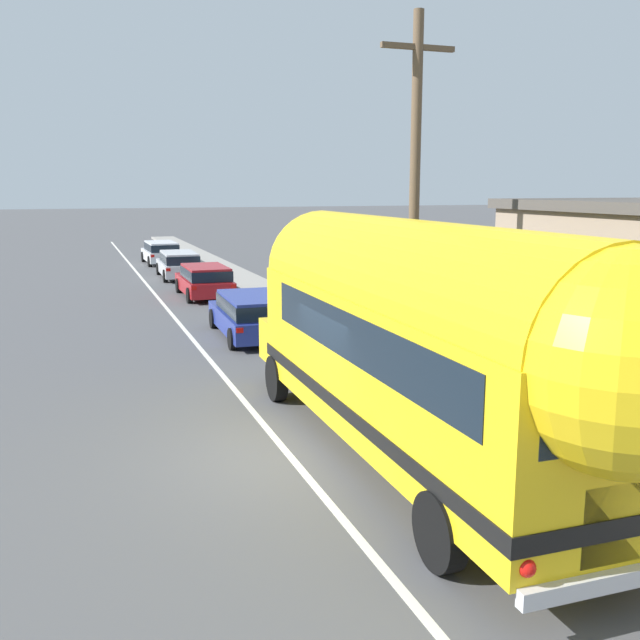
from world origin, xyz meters
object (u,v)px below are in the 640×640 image
utility_pole (414,196)px  car_third (179,263)px  painted_bus (425,336)px  car_fourth (161,251)px  car_second (205,279)px  car_lead (252,313)px

utility_pole → car_third: utility_pole is taller
painted_bus → car_fourth: 33.98m
painted_bus → car_second: 19.98m
painted_bus → car_second: painted_bus is taller
painted_bus → car_fourth: painted_bus is taller
car_second → car_fourth: bearing=90.4°
car_second → utility_pole: bearing=-81.2°
utility_pole → car_lead: (-2.39, 6.13, -3.63)m
car_lead → car_fourth: 22.67m
car_lead → car_fourth: size_ratio=1.08×
utility_pole → car_second: bearing=98.8°
painted_bus → car_third: painted_bus is taller
car_lead → car_second: same height
car_lead → car_second: (0.12, 8.64, -0.01)m
painted_bus → car_third: size_ratio=2.52×
painted_bus → car_fourth: (-0.02, 33.94, -1.51)m
utility_pole → car_lead: utility_pole is taller
car_lead → car_third: size_ratio=1.02×
car_second → car_third: bearing=90.7°
car_third → utility_pole: bearing=-83.7°
painted_bus → car_lead: 11.38m
painted_bus → car_lead: size_ratio=2.47×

